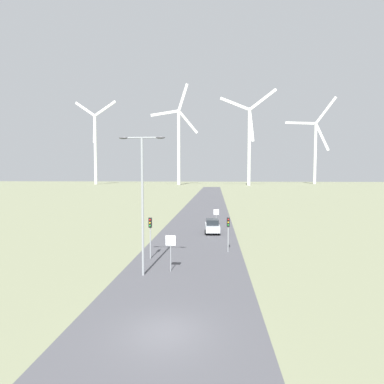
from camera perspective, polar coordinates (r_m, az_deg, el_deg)
name	(u,v)px	position (r m, az deg, el deg)	size (l,w,h in m)	color
ground_plane	(165,332)	(16.18, -5.11, -25.07)	(600.00, 600.00, 0.00)	#757A5B
road_surface	(204,211)	(62.55, 2.30, -3.68)	(10.00, 240.00, 0.01)	#47474C
streetlamp	(142,189)	(22.77, -9.44, 0.50)	(3.50, 0.32, 10.53)	#93999E
stop_sign_near	(171,246)	(24.09, -4.10, -10.27)	(0.81, 0.07, 2.89)	#93999E
stop_sign_far	(216,214)	(45.26, 4.63, -4.24)	(0.81, 0.07, 2.43)	#93999E
traffic_light_post_near_left	(150,229)	(27.65, -7.96, -6.94)	(0.28, 0.33, 3.77)	#93999E
traffic_light_post_near_right	(228,227)	(29.94, 6.91, -6.60)	(0.28, 0.33, 3.44)	#93999E
car_approaching	(212,226)	(39.61, 3.87, -6.49)	(2.07, 4.21, 1.83)	#B7BCC1
wind_turbine_far_left	(95,143)	(243.78, -17.95, 8.93)	(35.45, 9.25, 64.15)	white
wind_turbine_left	(179,140)	(219.72, -2.54, 9.85)	(32.80, 12.68, 73.19)	white
wind_turbine_center	(249,139)	(212.16, 10.85, 9.86)	(38.14, 3.75, 65.47)	white
wind_turbine_right	(315,146)	(260.27, 22.44, 8.08)	(35.52, 15.33, 67.64)	white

